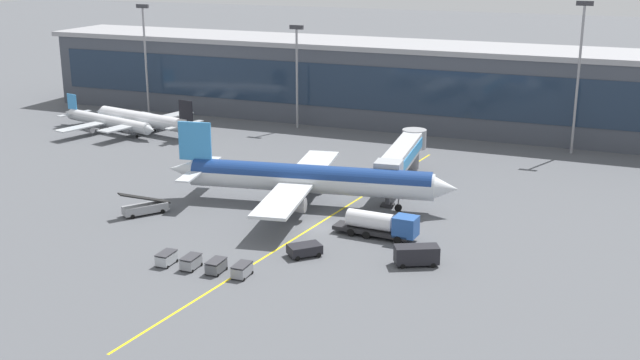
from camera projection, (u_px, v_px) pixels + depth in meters
ground_plane at (319, 228)px, 102.45m from camera, size 700.00×700.00×0.00m
apron_lead_in_line at (321, 222)px, 104.43m from camera, size 8.66×79.59×0.01m
terminal_building at (448, 87)px, 156.60m from camera, size 178.99×18.22×16.30m
main_airliner at (308, 179)px, 110.32m from camera, size 41.37×33.07×11.13m
jet_bridge at (403, 154)px, 119.35m from camera, size 5.94×23.76×6.57m
fuel_tanker at (381, 224)px, 98.52m from camera, size 10.93×3.15×3.25m
belt_loader at (145, 207)px, 107.30m from camera, size 5.12×6.37×3.49m
crew_van at (416, 254)px, 90.16m from camera, size 5.41×4.15×2.30m
pushback_tug at (304, 249)px, 92.92m from camera, size 4.30×4.33×1.40m
baggage_cart_0 at (166, 258)px, 90.47m from camera, size 1.68×2.69×1.48m
baggage_cart_1 at (191, 262)px, 89.36m from camera, size 1.68×2.69×1.48m
baggage_cart_2 at (216, 266)px, 88.26m from camera, size 1.68×2.69×1.48m
baggage_cart_3 at (242, 270)px, 87.16m from camera, size 1.68×2.69×1.48m
commuter_jet_far at (145, 119)px, 153.80m from camera, size 28.15×22.51×7.57m
commuter_jet_near at (107, 121)px, 154.28m from camera, size 26.50×21.43×6.30m
apron_light_mast_0 at (145, 51)px, 167.35m from camera, size 2.80×0.50×23.27m
apron_light_mast_1 at (297, 68)px, 154.95m from camera, size 2.80×0.50×20.27m
apron_light_mast_2 at (579, 67)px, 134.80m from camera, size 2.80×0.50×26.17m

